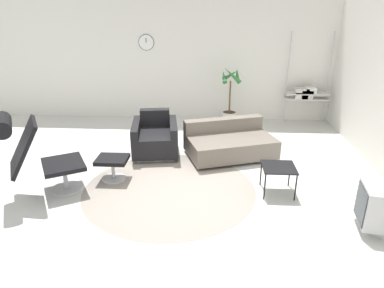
{
  "coord_description": "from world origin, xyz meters",
  "views": [
    {
      "loc": [
        0.4,
        -4.51,
        2.43
      ],
      "look_at": [
        0.11,
        0.21,
        0.55
      ],
      "focal_mm": 32.0,
      "sensor_mm": 36.0,
      "label": 1
    }
  ],
  "objects_px": {
    "armchair_red": "(155,138)",
    "potted_plant": "(230,103)",
    "couch_low": "(229,144)",
    "lounge_chair": "(31,147)",
    "crt_television": "(384,208)",
    "ottoman": "(113,164)",
    "side_table": "(279,169)",
    "shelf_unit": "(305,93)"
  },
  "relations": [
    {
      "from": "armchair_red",
      "to": "potted_plant",
      "type": "relative_size",
      "value": 0.77
    },
    {
      "from": "couch_low",
      "to": "potted_plant",
      "type": "height_order",
      "value": "potted_plant"
    },
    {
      "from": "lounge_chair",
      "to": "crt_television",
      "type": "bearing_deg",
      "value": 52.33
    },
    {
      "from": "ottoman",
      "to": "armchair_red",
      "type": "relative_size",
      "value": 0.45
    },
    {
      "from": "lounge_chair",
      "to": "couch_low",
      "type": "distance_m",
      "value": 3.16
    },
    {
      "from": "side_table",
      "to": "shelf_unit",
      "type": "height_order",
      "value": "shelf_unit"
    },
    {
      "from": "potted_plant",
      "to": "shelf_unit",
      "type": "distance_m",
      "value": 1.68
    },
    {
      "from": "armchair_red",
      "to": "side_table",
      "type": "height_order",
      "value": "armchair_red"
    },
    {
      "from": "couch_low",
      "to": "side_table",
      "type": "relative_size",
      "value": 3.71
    },
    {
      "from": "shelf_unit",
      "to": "potted_plant",
      "type": "bearing_deg",
      "value": -173.23
    },
    {
      "from": "armchair_red",
      "to": "potted_plant",
      "type": "xyz_separation_m",
      "value": [
        1.38,
        1.69,
        0.22
      ]
    },
    {
      "from": "couch_low",
      "to": "crt_television",
      "type": "xyz_separation_m",
      "value": [
        1.67,
        -2.12,
        0.08
      ]
    },
    {
      "from": "side_table",
      "to": "shelf_unit",
      "type": "relative_size",
      "value": 0.23
    },
    {
      "from": "side_table",
      "to": "lounge_chair",
      "type": "bearing_deg",
      "value": -175.2
    },
    {
      "from": "couch_low",
      "to": "crt_television",
      "type": "relative_size",
      "value": 2.93
    },
    {
      "from": "lounge_chair",
      "to": "potted_plant",
      "type": "relative_size",
      "value": 0.89
    },
    {
      "from": "armchair_red",
      "to": "shelf_unit",
      "type": "relative_size",
      "value": 0.51
    },
    {
      "from": "lounge_chair",
      "to": "potted_plant",
      "type": "distance_m",
      "value": 4.3
    },
    {
      "from": "armchair_red",
      "to": "potted_plant",
      "type": "distance_m",
      "value": 2.2
    },
    {
      "from": "ottoman",
      "to": "couch_low",
      "type": "distance_m",
      "value": 2.06
    },
    {
      "from": "ottoman",
      "to": "side_table",
      "type": "distance_m",
      "value": 2.43
    },
    {
      "from": "lounge_chair",
      "to": "shelf_unit",
      "type": "distance_m",
      "value": 5.63
    },
    {
      "from": "crt_television",
      "to": "shelf_unit",
      "type": "xyz_separation_m",
      "value": [
        0.05,
        4.04,
        0.4
      ]
    },
    {
      "from": "lounge_chair",
      "to": "potted_plant",
      "type": "bearing_deg",
      "value": 109.49
    },
    {
      "from": "ottoman",
      "to": "side_table",
      "type": "bearing_deg",
      "value": -5.98
    },
    {
      "from": "couch_low",
      "to": "potted_plant",
      "type": "distance_m",
      "value": 1.75
    },
    {
      "from": "couch_low",
      "to": "crt_television",
      "type": "distance_m",
      "value": 2.7
    },
    {
      "from": "lounge_chair",
      "to": "side_table",
      "type": "distance_m",
      "value": 3.35
    },
    {
      "from": "lounge_chair",
      "to": "crt_television",
      "type": "distance_m",
      "value": 4.43
    },
    {
      "from": "couch_low",
      "to": "shelf_unit",
      "type": "bearing_deg",
      "value": -150.74
    },
    {
      "from": "lounge_chair",
      "to": "side_table",
      "type": "xyz_separation_m",
      "value": [
        3.32,
        0.28,
        -0.36
      ]
    },
    {
      "from": "couch_low",
      "to": "lounge_chair",
      "type": "bearing_deg",
      "value": 11.04
    },
    {
      "from": "ottoman",
      "to": "crt_television",
      "type": "distance_m",
      "value": 3.63
    },
    {
      "from": "shelf_unit",
      "to": "lounge_chair",
      "type": "bearing_deg",
      "value": -141.81
    },
    {
      "from": "potted_plant",
      "to": "armchair_red",
      "type": "bearing_deg",
      "value": -129.28
    },
    {
      "from": "lounge_chair",
      "to": "ottoman",
      "type": "distance_m",
      "value": 1.15
    },
    {
      "from": "couch_low",
      "to": "potted_plant",
      "type": "xyz_separation_m",
      "value": [
        0.07,
        1.73,
        0.27
      ]
    },
    {
      "from": "ottoman",
      "to": "armchair_red",
      "type": "bearing_deg",
      "value": 65.78
    },
    {
      "from": "crt_television",
      "to": "ottoman",
      "type": "bearing_deg",
      "value": 81.24
    },
    {
      "from": "ottoman",
      "to": "crt_television",
      "type": "height_order",
      "value": "crt_television"
    },
    {
      "from": "armchair_red",
      "to": "crt_television",
      "type": "xyz_separation_m",
      "value": [
        2.99,
        -2.15,
        0.03
      ]
    },
    {
      "from": "armchair_red",
      "to": "shelf_unit",
      "type": "height_order",
      "value": "shelf_unit"
    }
  ]
}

